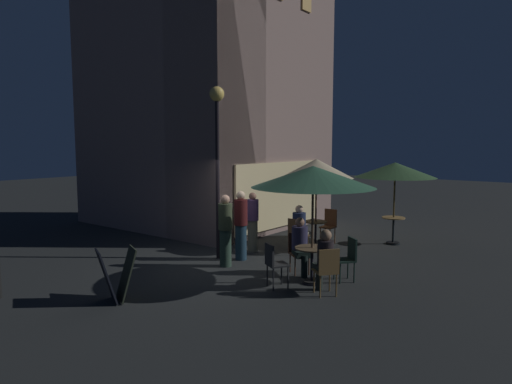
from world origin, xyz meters
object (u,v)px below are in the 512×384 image
cafe_table_1 (393,226)px  patron_standing_5 (253,222)px  street_lamp_near_corner (217,133)px  patron_seated_1 (324,257)px  cafe_table_0 (316,230)px  patron_standing_4 (241,225)px  patio_umbrella_0 (316,169)px  patron_seated_2 (300,243)px  patio_umbrella_1 (395,170)px  cafe_table_2 (312,258)px  menu_sandwich_board (116,275)px  patio_umbrella_2 (313,177)px  patron_standing_3 (225,230)px  cafe_chair_5 (274,261)px  cafe_chair_3 (348,255)px  patron_seated_0 (300,226)px  cafe_chair_1 (329,223)px  cafe_chair_4 (298,249)px  cafe_chair_0 (297,233)px  cafe_chair_2 (327,268)px

cafe_table_1 → patron_standing_5: patron_standing_5 is taller
street_lamp_near_corner → patron_seated_1: street_lamp_near_corner is taller
cafe_table_0 → patron_standing_4: (-2.24, 0.83, 0.36)m
patio_umbrella_0 → patron_seated_2: patio_umbrella_0 is taller
cafe_table_1 → patron_seated_1: patron_seated_1 is taller
cafe_table_1 → patio_umbrella_1: bearing=-26.6°
patio_umbrella_0 → patron_seated_1: (-3.24, -2.09, -1.49)m
patio_umbrella_1 → patron_seated_2: (-4.23, 0.50, -1.42)m
cafe_table_1 → cafe_table_2: 4.64m
cafe_table_2 → street_lamp_near_corner: bearing=83.4°
patio_umbrella_0 → patio_umbrella_1: patio_umbrella_0 is taller
menu_sandwich_board → patio_umbrella_2: 4.24m
patio_umbrella_0 → patron_standing_3: size_ratio=1.45×
cafe_chair_5 → cafe_table_1: bearing=27.0°
cafe_table_1 → patio_umbrella_2: 4.93m
patio_umbrella_1 → patron_seated_1: size_ratio=1.85×
menu_sandwich_board → patron_seated_2: size_ratio=0.76×
cafe_chair_3 → patron_seated_0: 2.58m
patio_umbrella_2 → cafe_chair_1: patio_umbrella_2 is taller
cafe_table_2 → cafe_chair_1: size_ratio=0.77×
cafe_chair_4 → menu_sandwich_board: bearing=-77.2°
menu_sandwich_board → patio_umbrella_0: 6.24m
patio_umbrella_2 → cafe_chair_5: patio_umbrella_2 is taller
cafe_chair_0 → patron_standing_4: (-1.36, 0.78, 0.31)m
cafe_chair_0 → patron_standing_5: patron_standing_5 is taller
patron_standing_3 → cafe_table_1: bearing=5.7°
patio_umbrella_2 → cafe_chair_2: size_ratio=2.72×
cafe_chair_4 → patron_standing_5: patron_standing_5 is taller
cafe_chair_5 → cafe_table_2: bearing=0.0°
cafe_chair_5 → cafe_chair_0: bearing=54.8°
patron_seated_2 → patron_standing_5: size_ratio=0.79×
cafe_chair_1 → cafe_chair_3: (-3.00, -2.09, -0.04)m
cafe_table_1 → patron_standing_5: 4.17m
patron_seated_0 → patron_standing_4: patron_standing_4 is taller
cafe_table_1 → cafe_chair_4: 4.19m
cafe_table_1 → patron_seated_2: bearing=173.3°
cafe_chair_4 → cafe_chair_5: bearing=-43.5°
menu_sandwich_board → cafe_chair_5: 3.02m
patron_seated_0 → menu_sandwich_board: bearing=175.8°
patio_umbrella_2 → patron_seated_0: (2.09, 1.61, -1.50)m
cafe_table_0 → cafe_chair_3: bearing=-136.6°
patron_seated_0 → patio_umbrella_0: bearing=0.0°
street_lamp_near_corner → patron_standing_4: (0.24, -0.55, -2.29)m
cafe_table_2 → patio_umbrella_2: size_ratio=0.30×
cafe_chair_2 → menu_sandwich_board: bearing=80.6°
cafe_chair_0 → patron_standing_3: 2.19m
patron_seated_2 → cafe_table_1: bearing=120.4°
cafe_chair_3 → cafe_chair_2: bearing=45.6°
street_lamp_near_corner → menu_sandwich_board: (-3.47, -0.66, -2.67)m
patio_umbrella_0 → patio_umbrella_2: size_ratio=0.98×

